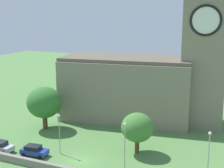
% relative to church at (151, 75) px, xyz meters
% --- Properties ---
extents(ground_plane, '(200.00, 200.00, 0.00)m').
position_rel_church_xyz_m(ground_plane, '(-3.66, -8.56, -9.69)').
color(ground_plane, '#517F42').
extents(church, '(34.80, 16.50, 31.27)m').
position_rel_church_xyz_m(church, '(0.00, 0.00, 0.00)').
color(church, gray).
rests_on(church, ground).
extents(car_silver, '(4.51, 2.30, 1.83)m').
position_rel_church_xyz_m(car_silver, '(-17.48, -25.81, -8.76)').
color(car_silver, silver).
rests_on(car_silver, ground).
extents(car_blue, '(4.49, 2.57, 1.73)m').
position_rel_church_xyz_m(car_blue, '(-11.34, -24.84, -8.81)').
color(car_blue, '#233D9E').
rests_on(car_blue, ground).
extents(streetlamp_west_mid, '(0.44, 0.44, 6.71)m').
position_rel_church_xyz_m(streetlamp_west_mid, '(-7.96, -22.53, -5.18)').
color(streetlamp_west_mid, '#9EA0A5').
rests_on(streetlamp_west_mid, ground).
extents(streetlamp_central, '(0.44, 0.44, 7.01)m').
position_rel_church_xyz_m(streetlamp_central, '(3.43, -22.83, -5.01)').
color(streetlamp_central, '#9EA0A5').
rests_on(streetlamp_central, ground).
extents(streetlamp_east_mid, '(0.44, 0.44, 7.57)m').
position_rel_church_xyz_m(streetlamp_east_mid, '(15.33, -23.19, -4.69)').
color(streetlamp_east_mid, '#9EA0A5').
rests_on(streetlamp_east_mid, ground).
extents(tree_by_tower, '(5.26, 5.26, 6.75)m').
position_rel_church_xyz_m(tree_by_tower, '(3.31, -17.11, -5.33)').
color(tree_by_tower, brown).
rests_on(tree_by_tower, ground).
extents(tree_churchyard, '(6.76, 6.76, 8.39)m').
position_rel_church_xyz_m(tree_churchyard, '(-17.14, -13.56, -4.37)').
color(tree_churchyard, brown).
rests_on(tree_churchyard, ground).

